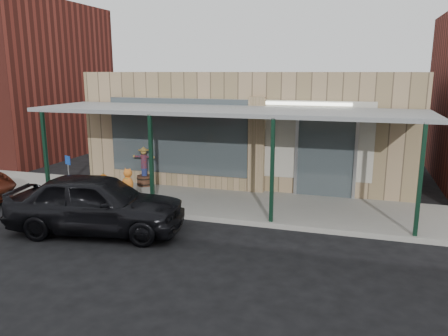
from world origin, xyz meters
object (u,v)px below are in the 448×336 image
(barrel_pumpkin, at_px, (104,184))
(parked_sedan, at_px, (97,203))
(handicap_sign, at_px, (68,171))
(barrel_scarecrow, at_px, (144,172))

(barrel_pumpkin, height_order, parked_sedan, parked_sedan)
(barrel_pumpkin, relative_size, parked_sedan, 0.14)
(handicap_sign, distance_m, parked_sedan, 3.26)
(barrel_scarecrow, height_order, parked_sedan, parked_sedan)
(barrel_scarecrow, bearing_deg, parked_sedan, -63.98)
(barrel_pumpkin, bearing_deg, handicap_sign, -119.52)
(barrel_pumpkin, xyz_separation_m, parked_sedan, (1.83, -3.22, 0.43))
(barrel_scarecrow, xyz_separation_m, barrel_pumpkin, (-1.04, -1.08, -0.26))
(barrel_scarecrow, distance_m, handicap_sign, 2.72)
(barrel_pumpkin, distance_m, parked_sedan, 3.72)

